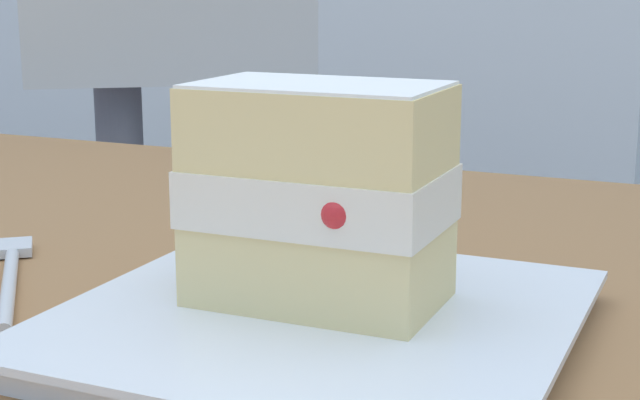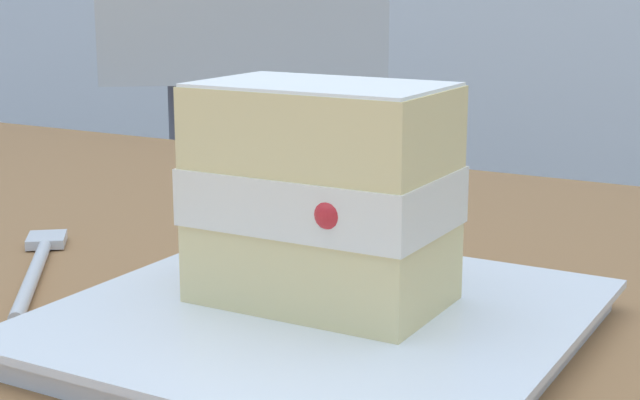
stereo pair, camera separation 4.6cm
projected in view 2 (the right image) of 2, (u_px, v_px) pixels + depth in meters
dessert_plate at (320, 324)px, 0.47m from camera, size 0.24×0.24×0.02m
cake_slice at (322, 194)px, 0.47m from camera, size 0.12×0.09×0.11m
dessert_fork at (37, 265)px, 0.58m from camera, size 0.12×0.14×0.01m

